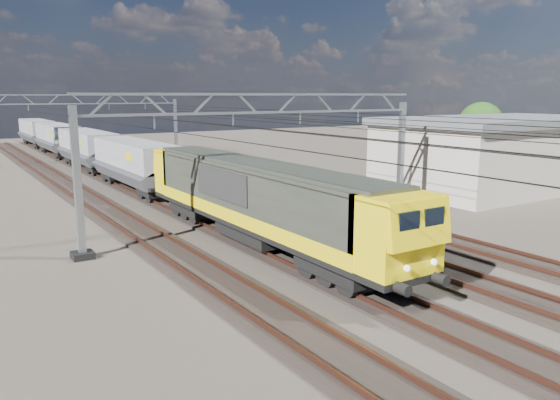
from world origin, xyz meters
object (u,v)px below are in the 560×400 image
hopper_wagon_mid (88,146)px  hopper_wagon_third (57,137)px  catenary_gantry_far (91,125)px  industrial_shed (500,152)px  catenary_gantry_mid (268,156)px  hopper_wagon_fourth (37,131)px  locomotive (257,197)px  tree_far (484,127)px  hopper_wagon_lead (135,161)px

hopper_wagon_mid → hopper_wagon_third: bearing=90.0°
catenary_gantry_far → industrial_shed: size_ratio=1.07×
catenary_gantry_far → catenary_gantry_mid: bearing=-90.0°
hopper_wagon_fourth → industrial_shed: bearing=-66.8°
catenary_gantry_mid → locomotive: 3.40m
catenary_gantry_far → industrial_shed: bearing=-57.1°
catenary_gantry_mid → hopper_wagon_third: 43.93m
catenary_gantry_mid → locomotive: size_ratio=0.94×
hopper_wagon_fourth → tree_far: 58.11m
catenary_gantry_far → hopper_wagon_lead: 20.72m
catenary_gantry_far → tree_far: bearing=-40.8°
hopper_wagon_third → tree_far: size_ratio=2.03×
industrial_shed → hopper_wagon_third: bearing=119.8°
industrial_shed → catenary_gantry_far: bearing=122.9°
hopper_wagon_mid → industrial_shed: (24.00, -27.65, 0.49)m
catenary_gantry_mid → hopper_wagon_mid: (-2.00, 29.65, -1.67)m
catenary_gantry_mid → industrial_shed: 22.12m
catenary_gantry_far → industrial_shed: (22.00, -34.00, -1.18)m
industrial_shed → hopper_wagon_mid: bearing=131.0°
hopper_wagon_mid → catenary_gantry_mid: bearing=-86.1°
locomotive → tree_far: (32.32, 12.04, 1.74)m
hopper_wagon_mid → industrial_shed: size_ratio=0.70×
locomotive → hopper_wagon_third: 46.10m
catenary_gantry_far → hopper_wagon_fourth: size_ratio=1.53×
hopper_wagon_third → hopper_wagon_lead: bearing=-90.0°
catenary_gantry_mid → hopper_wagon_mid: 29.76m
hopper_wagon_fourth → tree_far: size_ratio=2.03×
locomotive → hopper_wagon_third: size_ratio=1.62×
hopper_wagon_lead → tree_far: bearing=-9.9°
catenary_gantry_far → hopper_wagon_third: bearing=104.3°
hopper_wagon_mid → catenary_gantry_far: bearing=72.5°
locomotive → tree_far: tree_far is taller
industrial_shed → hopper_wagon_lead: bearing=150.7°
hopper_wagon_third → catenary_gantry_mid: bearing=-87.4°
hopper_wagon_mid → hopper_wagon_fourth: bearing=90.0°
industrial_shed → tree_far: tree_far is taller
catenary_gantry_mid → catenary_gantry_far: same height
hopper_wagon_fourth → industrial_shed: (24.00, -56.05, 0.49)m
catenary_gantry_mid → hopper_wagon_lead: 15.67m
hopper_wagon_lead → tree_far: tree_far is taller
hopper_wagon_fourth → catenary_gantry_mid: bearing=-88.0°
hopper_wagon_fourth → tree_far: (32.32, -48.26, 1.84)m
locomotive → hopper_wagon_mid: locomotive is taller
hopper_wagon_mid → hopper_wagon_third: 14.20m
catenary_gantry_far → hopper_wagon_mid: size_ratio=1.53×
locomotive → hopper_wagon_fourth: 60.30m
hopper_wagon_lead → hopper_wagon_third: same height
hopper_wagon_lead → industrial_shed: 27.52m
hopper_wagon_lead → hopper_wagon_fourth: bearing=90.0°
hopper_wagon_third → industrial_shed: bearing=-60.2°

